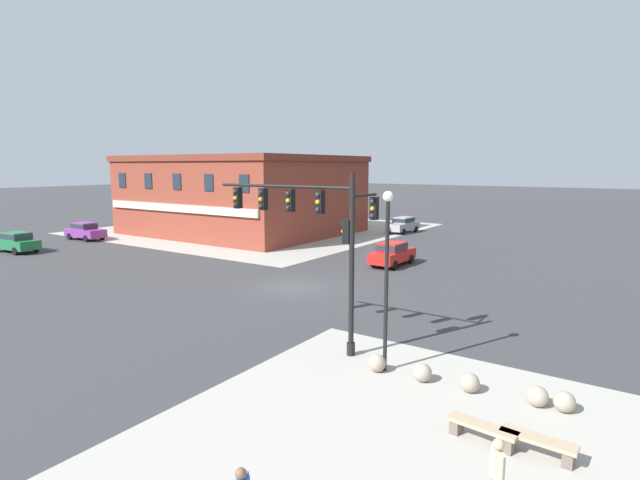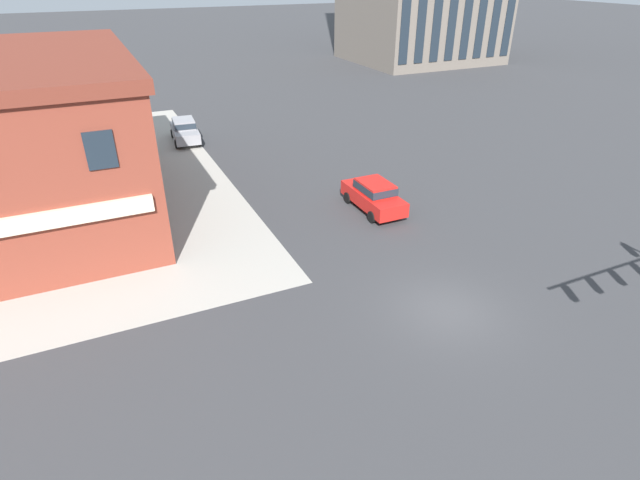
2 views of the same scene
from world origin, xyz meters
name	(u,v)px [view 2 (image 2 of 2)]	position (x,y,z in m)	size (l,w,h in m)	color
ground_plane	(447,310)	(0.00, 0.00, 0.00)	(320.00, 320.00, 0.00)	#38383A
car_main_northbound_far	(374,195)	(2.01, 9.25, 0.92)	(1.90, 4.40, 1.68)	red
car_main_southbound_far	(185,130)	(-4.82, 25.95, 0.92)	(2.15, 4.53, 1.68)	#99999E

